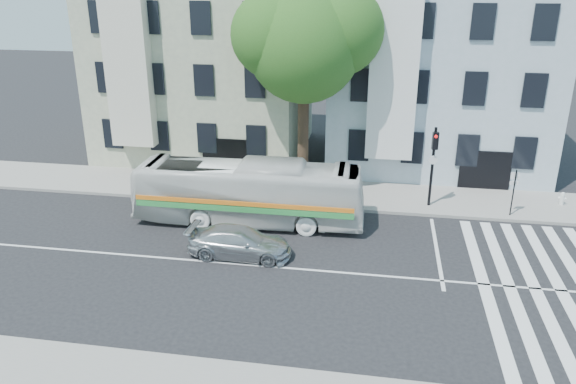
% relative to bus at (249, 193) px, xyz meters
% --- Properties ---
extents(ground, '(120.00, 120.00, 0.00)m').
position_rel_bus_xyz_m(ground, '(1.83, -4.04, -1.45)').
color(ground, black).
rests_on(ground, ground).
extents(sidewalk_far, '(80.00, 4.00, 0.15)m').
position_rel_bus_xyz_m(sidewalk_far, '(1.83, 3.96, -1.38)').
color(sidewalk_far, gray).
rests_on(sidewalk_far, ground).
extents(building_left, '(12.00, 10.00, 11.00)m').
position_rel_bus_xyz_m(building_left, '(-5.17, 10.96, 4.05)').
color(building_left, '#9A9F85').
rests_on(building_left, ground).
extents(building_right, '(12.00, 10.00, 11.00)m').
position_rel_bus_xyz_m(building_right, '(8.83, 10.96, 4.05)').
color(building_right, '#9EB3BC').
rests_on(building_right, ground).
extents(street_tree, '(7.30, 5.90, 11.10)m').
position_rel_bus_xyz_m(street_tree, '(1.89, 4.69, 6.38)').
color(street_tree, '#2D2116').
rests_on(street_tree, ground).
extents(bus, '(2.69, 10.50, 2.91)m').
position_rel_bus_xyz_m(bus, '(0.00, 0.00, 0.00)').
color(bus, silver).
rests_on(bus, ground).
extents(sedan, '(1.73, 4.21, 1.22)m').
position_rel_bus_xyz_m(sedan, '(0.38, -3.33, -0.84)').
color(sedan, silver).
rests_on(sedan, ground).
extents(hedge, '(8.52, 1.15, 0.70)m').
position_rel_bus_xyz_m(hedge, '(-1.61, 2.76, -0.95)').
color(hedge, '#336520').
rests_on(hedge, sidewalk_far).
extents(traffic_signal, '(0.42, 0.52, 4.06)m').
position_rel_bus_xyz_m(traffic_signal, '(8.27, 2.99, 1.17)').
color(traffic_signal, black).
rests_on(traffic_signal, ground).
extents(fire_hydrant, '(0.37, 0.23, 0.65)m').
position_rel_bus_xyz_m(fire_hydrant, '(14.69, 4.22, -0.97)').
color(fire_hydrant, silver).
rests_on(fire_hydrant, sidewalk_far).
extents(far_sign_pole, '(0.40, 0.16, 2.23)m').
position_rel_bus_xyz_m(far_sign_pole, '(11.96, 2.54, 0.13)').
color(far_sign_pole, black).
rests_on(far_sign_pole, sidewalk_far).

